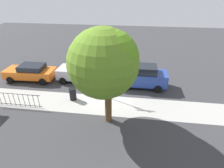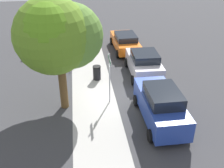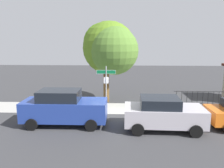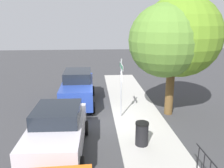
# 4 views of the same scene
# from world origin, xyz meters

# --- Properties ---
(ground_plane) EXTENTS (60.00, 60.00, 0.00)m
(ground_plane) POSITION_xyz_m (0.00, 0.00, 0.00)
(ground_plane) COLOR #38383A
(sidewalk_strip) EXTENTS (24.00, 2.60, 0.00)m
(sidewalk_strip) POSITION_xyz_m (2.00, 1.30, 0.00)
(sidewalk_strip) COLOR #A8A59F
(sidewalk_strip) RESTS_ON ground_plane
(street_sign) EXTENTS (1.25, 0.07, 3.08)m
(street_sign) POSITION_xyz_m (-0.31, 0.40, 2.08)
(street_sign) COLOR #9EA0A5
(street_sign) RESTS_ON ground_plane
(shade_tree) EXTENTS (4.19, 4.65, 6.19)m
(shade_tree) POSITION_xyz_m (-0.20, 2.96, 4.20)
(shade_tree) COLOR brown
(shade_tree) RESTS_ON ground_plane
(car_blue) EXTENTS (4.68, 2.02, 2.00)m
(car_blue) POSITION_xyz_m (-2.53, -1.96, 1.00)
(car_blue) COLOR #243E97
(car_blue) RESTS_ON ground_plane
(car_silver) EXTENTS (4.22, 2.25, 1.76)m
(car_silver) POSITION_xyz_m (2.92, -2.41, 0.90)
(car_silver) COLOR #BFB9C2
(car_silver) RESTS_ON ground_plane
(car_orange) EXTENTS (4.63, 2.15, 1.52)m
(car_orange) POSITION_xyz_m (7.69, -1.95, 0.80)
(car_orange) COLOR orange
(car_orange) RESTS_ON ground_plane
(iron_fence) EXTENTS (3.83, 0.04, 1.07)m
(iron_fence) POSITION_xyz_m (6.48, 2.30, 0.56)
(iron_fence) COLOR black
(iron_fence) RESTS_ON ground_plane
(trash_bin) EXTENTS (0.55, 0.55, 0.98)m
(trash_bin) POSITION_xyz_m (2.65, 0.90, 0.49)
(trash_bin) COLOR black
(trash_bin) RESTS_ON ground_plane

